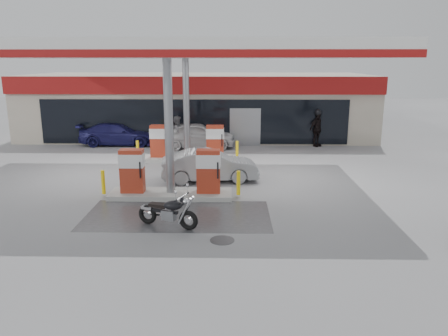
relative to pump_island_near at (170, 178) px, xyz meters
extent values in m
plane|color=gray|center=(0.00, -2.00, -0.71)|extent=(90.00, 90.00, 0.00)
cube|color=#4C4C4F|center=(0.50, -2.00, -0.71)|extent=(6.00, 3.00, 0.00)
cylinder|color=#38383A|center=(2.00, -4.00, -0.71)|extent=(0.70, 0.70, 0.01)
cube|color=beige|center=(0.00, 14.00, 1.29)|extent=(22.00, 8.00, 4.00)
cube|color=black|center=(0.00, 9.97, 0.69)|extent=(18.00, 0.10, 2.60)
cube|color=maroon|center=(0.00, 9.90, 2.79)|extent=(22.00, 0.25, 1.00)
cube|color=navy|center=(7.00, 9.85, 2.79)|extent=(3.50, 0.12, 0.80)
cube|color=gray|center=(3.00, 9.93, 0.39)|extent=(1.80, 0.14, 2.20)
cube|color=silver|center=(0.00, 3.00, 4.59)|extent=(16.00, 10.00, 0.60)
cube|color=maroon|center=(0.00, -1.95, 4.41)|extent=(16.00, 0.12, 0.24)
cube|color=maroon|center=(0.00, 7.95, 4.41)|extent=(16.00, 0.12, 0.24)
cylinder|color=gray|center=(0.00, 0.00, 1.88)|extent=(0.32, 0.32, 5.00)
cylinder|color=gray|center=(0.00, 6.00, 1.88)|extent=(0.32, 0.32, 5.00)
cube|color=#9E9E99|center=(0.00, 0.00, -0.62)|extent=(4.50, 1.30, 0.18)
cube|color=#9D2E1A|center=(-1.40, 0.00, 0.27)|extent=(0.85, 0.48, 1.60)
cube|color=#9D2E1A|center=(1.40, 0.00, 0.27)|extent=(0.85, 0.48, 1.60)
cube|color=silver|center=(-1.40, 0.00, 0.67)|extent=(0.88, 0.52, 0.50)
cube|color=silver|center=(1.40, 0.00, 0.67)|extent=(0.88, 0.52, 0.50)
cylinder|color=yellow|center=(-2.50, 0.00, -0.17)|extent=(0.14, 0.14, 0.90)
cylinder|color=yellow|center=(2.50, 0.00, -0.17)|extent=(0.14, 0.14, 0.90)
cube|color=#9E9E99|center=(0.00, 6.00, -0.62)|extent=(4.50, 1.30, 0.18)
cube|color=#9D2E1A|center=(-1.40, 6.00, 0.27)|extent=(0.85, 0.48, 1.60)
cube|color=#9D2E1A|center=(1.40, 6.00, 0.27)|extent=(0.85, 0.48, 1.60)
cube|color=silver|center=(-1.40, 6.00, 0.67)|extent=(0.88, 0.52, 0.50)
cube|color=silver|center=(1.40, 6.00, 0.67)|extent=(0.88, 0.52, 0.50)
cylinder|color=yellow|center=(-2.50, 6.00, -0.17)|extent=(0.14, 0.14, 0.90)
cylinder|color=yellow|center=(2.50, 6.00, -0.17)|extent=(0.14, 0.14, 0.90)
torus|color=black|center=(0.98, -3.24, -0.41)|extent=(0.62, 0.34, 0.61)
torus|color=black|center=(-0.33, -2.76, -0.41)|extent=(0.62, 0.34, 0.61)
cube|color=gray|center=(0.36, -3.02, -0.33)|extent=(0.46, 0.37, 0.30)
cube|color=black|center=(0.22, -2.97, -0.22)|extent=(0.89, 0.41, 0.08)
ellipsoid|color=black|center=(0.50, -3.07, 0.00)|extent=(0.64, 0.50, 0.28)
cube|color=black|center=(0.03, -2.90, -0.06)|extent=(0.61, 0.42, 0.10)
cylinder|color=silver|center=(0.79, -3.17, 0.30)|extent=(0.30, 0.74, 0.04)
sphere|color=silver|center=(0.90, -3.22, 0.18)|extent=(0.18, 0.18, 0.18)
cylinder|color=silver|center=(-0.07, -2.71, -0.43)|extent=(0.88, 0.39, 0.08)
imported|color=silver|center=(0.22, 9.20, 0.04)|extent=(4.50, 2.11, 1.49)
imported|color=#59595E|center=(-0.81, 8.80, 0.24)|extent=(0.84, 1.01, 1.89)
imported|color=#9B9FA3|center=(1.34, 2.20, -0.05)|extent=(4.12, 1.86, 1.31)
imported|color=#191852|center=(-4.50, 10.00, -0.05)|extent=(4.61, 1.99, 1.32)
imported|color=#56121B|center=(6.19, 12.00, -0.11)|extent=(4.39, 2.20, 1.19)
imported|color=black|center=(7.17, 9.80, 0.31)|extent=(1.22, 1.16, 2.04)
camera|label=1|loc=(2.29, -15.41, 4.24)|focal=35.00mm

